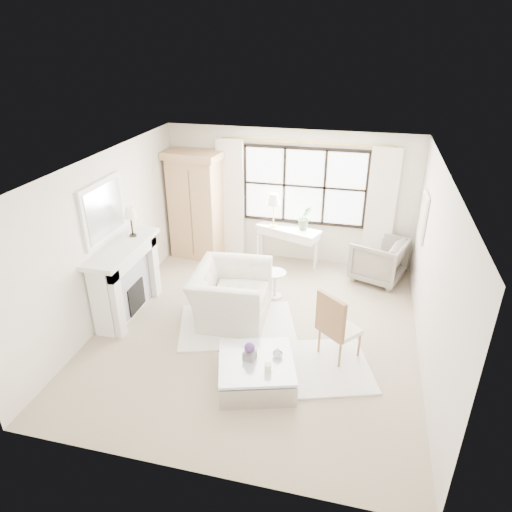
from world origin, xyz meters
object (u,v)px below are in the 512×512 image
object	(u,v)px
armoire	(196,205)
club_armchair	(231,294)
console_table	(288,246)
coffee_table	(256,372)

from	to	relation	value
armoire	club_armchair	world-z (taller)	armoire
club_armchair	armoire	bearing A→B (deg)	29.30
armoire	console_table	bearing A→B (deg)	8.43
armoire	console_table	xyz separation A→B (m)	(1.93, 0.05, -0.74)
coffee_table	console_table	bearing A→B (deg)	76.61
console_table	armoire	bearing A→B (deg)	-158.70
console_table	coffee_table	bearing A→B (deg)	-66.58
armoire	club_armchair	xyz separation A→B (m)	(1.37, -2.14, -0.70)
armoire	coffee_table	bearing A→B (deg)	-52.19
console_table	club_armchair	bearing A→B (deg)	-84.59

